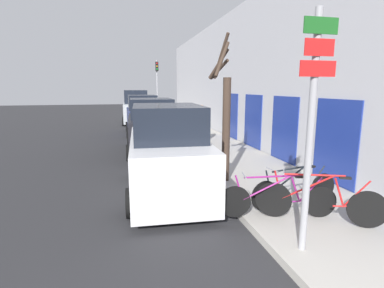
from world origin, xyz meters
name	(u,v)px	position (x,y,z in m)	size (l,w,h in m)	color
ground_plane	(157,157)	(0.00, 11.20, 0.00)	(80.00, 80.00, 0.00)	#28282B
sidewalk_curb	(202,141)	(2.60, 14.00, 0.07)	(3.20, 32.00, 0.15)	#ADA89E
building_facade	(237,77)	(4.35, 13.93, 3.22)	(0.23, 32.00, 6.50)	#BCBCC1
signpost	(311,125)	(1.45, 3.51, 2.16)	(0.57, 0.13, 3.67)	#939399
bicycle_0	(319,202)	(2.31, 4.32, 0.56)	(2.07, 1.24, 0.98)	black
bicycle_1	(278,199)	(1.66, 4.70, 0.53)	(2.28, 0.66, 0.89)	black
bicycle_2	(295,189)	(2.33, 5.16, 0.53)	(2.18, 0.46, 0.89)	black
parked_car_0	(167,154)	(-0.20, 6.99, 1.04)	(2.19, 4.51, 2.29)	silver
parked_car_1	(151,128)	(-0.12, 12.08, 1.04)	(2.17, 4.46, 2.27)	black
parked_car_2	(142,117)	(-0.12, 17.32, 1.04)	(1.94, 4.29, 2.29)	navy
parked_car_3	(136,109)	(-0.22, 22.96, 1.14)	(2.16, 4.73, 2.52)	#B2B7BC
pedestrian_near	(201,121)	(2.31, 13.04, 1.18)	(0.45, 0.40, 1.78)	#333338
street_tree	(225,117)	(1.44, 7.31, 1.92)	(0.66, 1.45, 3.97)	#3D2D23
traffic_light	(157,83)	(1.28, 21.60, 3.03)	(0.20, 0.30, 4.50)	#939399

